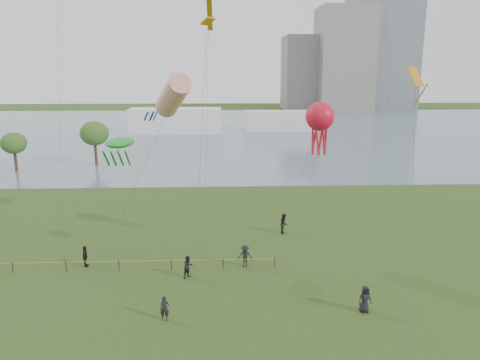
{
  "coord_description": "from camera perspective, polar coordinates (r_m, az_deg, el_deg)",
  "views": [
    {
      "loc": [
        -1.28,
        -19.69,
        14.99
      ],
      "look_at": [
        0.0,
        10.0,
        8.0
      ],
      "focal_mm": 35.0,
      "sensor_mm": 36.0,
      "label": 1
    }
  ],
  "objects": [
    {
      "name": "spectator_c",
      "position": [
        38.85,
        -18.35,
        -8.83
      ],
      "size": [
        0.44,
        1.0,
        1.69
      ],
      "primitive_type": "imported",
      "rotation": [
        0.0,
        0.0,
        1.6
      ],
      "color": "black",
      "rests_on": "ground_plane"
    },
    {
      "name": "spectator_b",
      "position": [
        36.84,
        0.62,
        -9.26
      ],
      "size": [
        1.22,
        0.78,
        1.79
      ],
      "primitive_type": "imported",
      "rotation": [
        0.0,
        0.0,
        -0.1
      ],
      "color": "black",
      "rests_on": "ground_plane"
    },
    {
      "name": "pavilion_left",
      "position": [
        115.81,
        -7.82,
        7.17
      ],
      "size": [
        22.0,
        8.0,
        6.0
      ],
      "primitive_type": "cube",
      "color": "white",
      "rests_on": "ground_plane"
    },
    {
      "name": "spectator_a",
      "position": [
        35.3,
        -6.32,
        -10.47
      ],
      "size": [
        1.04,
        1.03,
        1.69
      ],
      "primitive_type": "imported",
      "rotation": [
        0.0,
        0.0,
        0.78
      ],
      "color": "black",
      "rests_on": "ground_plane"
    },
    {
      "name": "building_low",
      "position": [
        190.62,
        7.79,
        12.82
      ],
      "size": [
        16.0,
        18.0,
        28.0
      ],
      "primitive_type": "cube",
      "color": "slate",
      "rests_on": "ground_plane"
    },
    {
      "name": "kite_delta",
      "position": [
        28.46,
        20.64,
        9.93
      ],
      "size": [
        3.82,
        10.35,
        15.2
      ],
      "rotation": [
        0.0,
        0.0,
        0.04
      ],
      "color": "#3F3F42"
    },
    {
      "name": "spectator_g",
      "position": [
        44.28,
        5.4,
        -5.31
      ],
      "size": [
        0.94,
        1.08,
        1.9
      ],
      "primitive_type": "imported",
      "rotation": [
        0.0,
        0.0,
        1.29
      ],
      "color": "black",
      "rests_on": "ground_plane"
    },
    {
      "name": "kite_windsock",
      "position": [
        40.55,
        -8.22,
        10.11
      ],
      "size": [
        7.61,
        5.87,
        14.85
      ],
      "rotation": [
        0.0,
        0.0,
        0.42
      ],
      "color": "#3F3F42"
    },
    {
      "name": "spectator_f",
      "position": [
        30.02,
        -9.17,
        -15.2
      ],
      "size": [
        0.59,
        0.41,
        1.56
      ],
      "primitive_type": "imported",
      "rotation": [
        0.0,
        0.0,
        0.06
      ],
      "color": "black",
      "rests_on": "ground_plane"
    },
    {
      "name": "spectator_d",
      "position": [
        31.51,
        14.99,
        -13.83
      ],
      "size": [
        0.95,
        0.71,
        1.77
      ],
      "primitive_type": "imported",
      "rotation": [
        0.0,
        0.0,
        0.17
      ],
      "color": "black",
      "rests_on": "ground_plane"
    },
    {
      "name": "kite_octopus",
      "position": [
        36.06,
        9.72,
        7.52
      ],
      "size": [
        5.82,
        5.8,
        12.69
      ],
      "rotation": [
        0.0,
        0.0,
        0.36
      ],
      "color": "#3F3F42"
    },
    {
      "name": "pavilion_right",
      "position": [
        119.33,
        4.95,
        7.18
      ],
      "size": [
        18.0,
        7.0,
        5.0
      ],
      "primitive_type": "cube",
      "color": "silver",
      "rests_on": "ground_plane"
    },
    {
      "name": "building_mid",
      "position": [
        187.78,
        12.51,
        14.16
      ],
      "size": [
        20.0,
        20.0,
        38.0
      ],
      "primitive_type": "cube",
      "color": "gray",
      "rests_on": "ground_plane"
    },
    {
      "name": "lake",
      "position": [
        120.63,
        -1.85,
        6.1
      ],
      "size": [
        400.0,
        120.0,
        0.08
      ],
      "primitive_type": "cube",
      "color": "slate",
      "rests_on": "ground_plane"
    },
    {
      "name": "kite_creature",
      "position": [
        38.84,
        -14.42,
        4.39
      ],
      "size": [
        7.57,
        6.39,
        9.73
      ],
      "rotation": [
        0.0,
        0.0,
        -0.42
      ],
      "color": "#3F3F42"
    },
    {
      "name": "fence",
      "position": [
        39.26,
        -23.45,
        -9.49
      ],
      "size": [
        24.07,
        0.07,
        1.05
      ],
      "color": "black",
      "rests_on": "ground_plane"
    }
  ]
}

